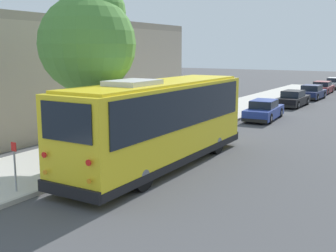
{
  "coord_description": "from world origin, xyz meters",
  "views": [
    {
      "loc": [
        -14.25,
        -8.61,
        4.48
      ],
      "look_at": [
        0.74,
        0.53,
        1.3
      ],
      "focal_mm": 45.0,
      "sensor_mm": 36.0,
      "label": 1
    }
  ],
  "objects_px": {
    "parked_sedan_silver": "(335,84)",
    "parked_sedan_maroon": "(322,88)",
    "parked_sedan_navy": "(312,93)",
    "sign_post_far": "(56,158)",
    "shuttle_bus": "(160,119)",
    "parked_sedan_black": "(293,99)",
    "parked_sedan_blue": "(264,110)",
    "street_tree": "(89,38)",
    "sign_post_near": "(15,166)"
  },
  "relations": [
    {
      "from": "parked_sedan_maroon",
      "to": "sign_post_near",
      "type": "bearing_deg",
      "value": 176.61
    },
    {
      "from": "sign_post_far",
      "to": "sign_post_near",
      "type": "bearing_deg",
      "value": 180.0
    },
    {
      "from": "parked_sedan_blue",
      "to": "parked_sedan_black",
      "type": "height_order",
      "value": "parked_sedan_blue"
    },
    {
      "from": "parked_sedan_blue",
      "to": "parked_sedan_navy",
      "type": "xyz_separation_m",
      "value": [
        13.51,
        0.04,
        0.01
      ]
    },
    {
      "from": "shuttle_bus",
      "to": "street_tree",
      "type": "xyz_separation_m",
      "value": [
        -0.89,
        2.7,
        3.07
      ]
    },
    {
      "from": "parked_sedan_silver",
      "to": "street_tree",
      "type": "height_order",
      "value": "street_tree"
    },
    {
      "from": "parked_sedan_navy",
      "to": "shuttle_bus",
      "type": "bearing_deg",
      "value": -177.8
    },
    {
      "from": "shuttle_bus",
      "to": "street_tree",
      "type": "distance_m",
      "value": 4.18
    },
    {
      "from": "parked_sedan_blue",
      "to": "parked_sedan_navy",
      "type": "relative_size",
      "value": 1.12
    },
    {
      "from": "shuttle_bus",
      "to": "parked_sedan_navy",
      "type": "distance_m",
      "value": 26.46
    },
    {
      "from": "parked_sedan_navy",
      "to": "parked_sedan_maroon",
      "type": "height_order",
      "value": "parked_sedan_navy"
    },
    {
      "from": "parked_sedan_maroon",
      "to": "parked_sedan_silver",
      "type": "xyz_separation_m",
      "value": [
        6.4,
        -0.1,
        0.01
      ]
    },
    {
      "from": "sign_post_near",
      "to": "street_tree",
      "type": "bearing_deg",
      "value": 9.05
    },
    {
      "from": "parked_sedan_black",
      "to": "street_tree",
      "type": "height_order",
      "value": "street_tree"
    },
    {
      "from": "parked_sedan_silver",
      "to": "sign_post_near",
      "type": "xyz_separation_m",
      "value": [
        -43.99,
        1.56,
        0.35
      ]
    },
    {
      "from": "parked_sedan_blue",
      "to": "parked_sedan_black",
      "type": "distance_m",
      "value": 7.58
    },
    {
      "from": "parked_sedan_navy",
      "to": "street_tree",
      "type": "height_order",
      "value": "street_tree"
    },
    {
      "from": "parked_sedan_navy",
      "to": "parked_sedan_silver",
      "type": "xyz_separation_m",
      "value": [
        12.34,
        0.19,
        -0.01
      ]
    },
    {
      "from": "street_tree",
      "to": "sign_post_near",
      "type": "distance_m",
      "value": 5.92
    },
    {
      "from": "parked_sedan_maroon",
      "to": "parked_sedan_black",
      "type": "bearing_deg",
      "value": 179.67
    },
    {
      "from": "parked_sedan_blue",
      "to": "sign_post_far",
      "type": "bearing_deg",
      "value": 169.47
    },
    {
      "from": "shuttle_bus",
      "to": "sign_post_near",
      "type": "distance_m",
      "value": 5.67
    },
    {
      "from": "sign_post_near",
      "to": "parked_sedan_black",
      "type": "bearing_deg",
      "value": -3.64
    },
    {
      "from": "street_tree",
      "to": "parked_sedan_navy",
      "type": "bearing_deg",
      "value": -5.1
    },
    {
      "from": "parked_sedan_silver",
      "to": "parked_sedan_maroon",
      "type": "bearing_deg",
      "value": 177.06
    },
    {
      "from": "shuttle_bus",
      "to": "street_tree",
      "type": "height_order",
      "value": "street_tree"
    },
    {
      "from": "parked_sedan_navy",
      "to": "sign_post_far",
      "type": "xyz_separation_m",
      "value": [
        -29.94,
        1.75,
        0.23
      ]
    },
    {
      "from": "parked_sedan_black",
      "to": "sign_post_near",
      "type": "distance_m",
      "value": 25.78
    },
    {
      "from": "shuttle_bus",
      "to": "parked_sedan_maroon",
      "type": "height_order",
      "value": "shuttle_bus"
    },
    {
      "from": "parked_sedan_black",
      "to": "parked_sedan_silver",
      "type": "xyz_separation_m",
      "value": [
        18.27,
        0.07,
        0.01
      ]
    },
    {
      "from": "parked_sedan_navy",
      "to": "sign_post_near",
      "type": "xyz_separation_m",
      "value": [
        -31.65,
        1.75,
        0.34
      ]
    },
    {
      "from": "parked_sedan_navy",
      "to": "street_tree",
      "type": "relative_size",
      "value": 0.61
    },
    {
      "from": "parked_sedan_blue",
      "to": "sign_post_far",
      "type": "relative_size",
      "value": 3.58
    },
    {
      "from": "parked_sedan_black",
      "to": "parked_sedan_navy",
      "type": "height_order",
      "value": "parked_sedan_navy"
    },
    {
      "from": "parked_sedan_blue",
      "to": "parked_sedan_navy",
      "type": "distance_m",
      "value": 13.51
    },
    {
      "from": "parked_sedan_navy",
      "to": "street_tree",
      "type": "distance_m",
      "value": 27.77
    },
    {
      "from": "parked_sedan_navy",
      "to": "sign_post_far",
      "type": "bearing_deg",
      "value": 178.29
    },
    {
      "from": "parked_sedan_black",
      "to": "parked_sedan_maroon",
      "type": "xyz_separation_m",
      "value": [
        11.88,
        0.17,
        -0.01
      ]
    },
    {
      "from": "parked_sedan_maroon",
      "to": "parked_sedan_blue",
      "type": "bearing_deg",
      "value": 179.79
    },
    {
      "from": "sign_post_near",
      "to": "parked_sedan_navy",
      "type": "bearing_deg",
      "value": -3.16
    },
    {
      "from": "parked_sedan_navy",
      "to": "parked_sedan_black",
      "type": "bearing_deg",
      "value": -179.45
    },
    {
      "from": "parked_sedan_maroon",
      "to": "sign_post_far",
      "type": "distance_m",
      "value": 35.92
    },
    {
      "from": "shuttle_bus",
      "to": "parked_sedan_navy",
      "type": "height_order",
      "value": "shuttle_bus"
    },
    {
      "from": "sign_post_far",
      "to": "street_tree",
      "type": "bearing_deg",
      "value": 14.75
    },
    {
      "from": "parked_sedan_black",
      "to": "parked_sedan_maroon",
      "type": "bearing_deg",
      "value": 1.34
    },
    {
      "from": "parked_sedan_silver",
      "to": "sign_post_near",
      "type": "height_order",
      "value": "sign_post_near"
    },
    {
      "from": "shuttle_bus",
      "to": "parked_sedan_silver",
      "type": "distance_m",
      "value": 38.8
    },
    {
      "from": "shuttle_bus",
      "to": "parked_sedan_maroon",
      "type": "bearing_deg",
      "value": 0.45
    },
    {
      "from": "parked_sedan_maroon",
      "to": "parked_sedan_silver",
      "type": "relative_size",
      "value": 1.07
    },
    {
      "from": "parked_sedan_silver",
      "to": "sign_post_far",
      "type": "bearing_deg",
      "value": 175.83
    }
  ]
}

